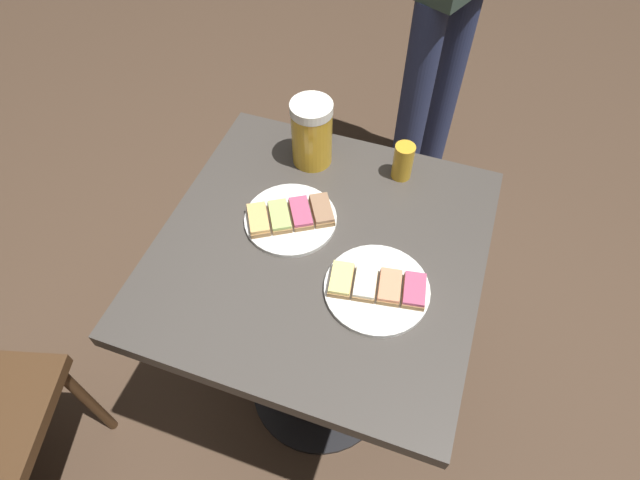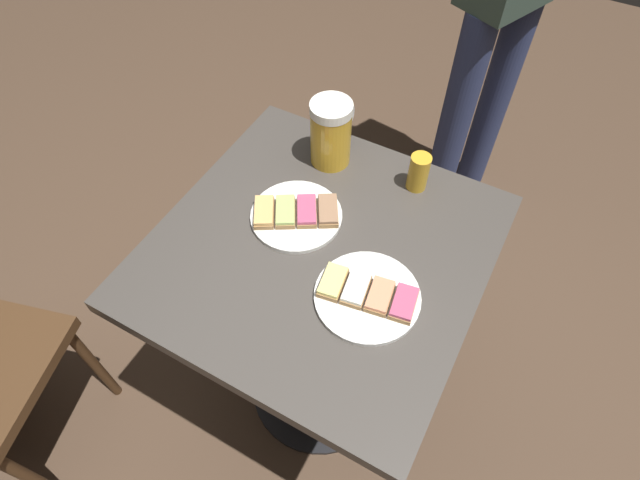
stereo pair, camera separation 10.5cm
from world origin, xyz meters
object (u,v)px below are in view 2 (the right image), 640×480
Objects in this scene: plate_near at (296,214)px; beer_glass_small at (419,172)px; plate_far at (367,295)px; beer_mug at (332,132)px.

beer_glass_small is at bearing -132.43° from plate_near.
beer_mug is at bearing -51.68° from plate_far.
plate_near is 0.21m from beer_mug.
plate_near is 0.25m from plate_far.
beer_glass_small reaches higher than plate_far.
plate_near is 2.23× the size of beer_glass_small.
plate_near is at bearing 95.65° from beer_mug.
plate_far is (-0.22, 0.11, -0.00)m from plate_near.
beer_glass_small is (-0.21, -0.01, -0.04)m from beer_mug.
plate_far is 2.32× the size of beer_glass_small.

